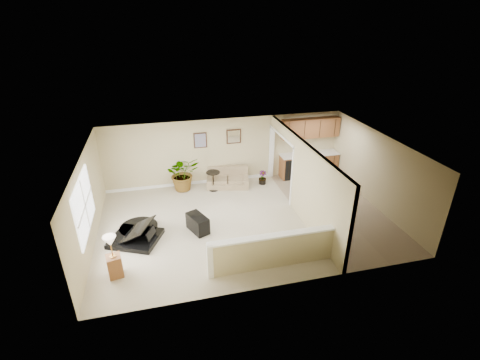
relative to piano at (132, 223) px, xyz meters
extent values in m
plane|color=#BFAF94|center=(3.40, 0.15, -0.53)|extent=(9.00, 9.00, 0.00)
cube|color=#C2B484|center=(3.40, 3.15, 0.72)|extent=(9.00, 0.04, 2.50)
cube|color=#C2B484|center=(3.40, -2.85, 0.72)|extent=(9.00, 0.04, 2.50)
cube|color=#C2B484|center=(-1.10, 0.15, 0.72)|extent=(0.04, 6.00, 2.50)
cube|color=#C2B484|center=(7.90, 0.15, 0.72)|extent=(0.04, 6.00, 2.50)
cube|color=silver|center=(3.40, 0.15, 1.97)|extent=(9.00, 6.00, 0.04)
cube|color=gray|center=(6.55, 0.15, -0.52)|extent=(2.70, 6.00, 0.01)
cube|color=#C2B484|center=(5.20, -1.05, 0.72)|extent=(0.12, 3.60, 2.50)
cube|color=#C2B484|center=(5.20, 1.92, 1.77)|extent=(0.12, 2.35, 0.40)
cube|color=#C2B484|center=(3.55, -2.15, -0.05)|extent=(3.30, 0.12, 0.95)
cube|color=white|center=(3.55, -2.15, 0.44)|extent=(3.40, 0.22, 0.05)
cube|color=white|center=(1.90, -2.15, -0.03)|extent=(0.14, 0.14, 1.00)
cube|color=white|center=(-1.09, -0.35, 0.92)|extent=(0.05, 2.15, 1.45)
cube|color=#382114|center=(2.45, 3.12, 1.22)|extent=(0.48, 0.03, 0.58)
cube|color=#986179|center=(2.45, 3.10, 1.22)|extent=(0.40, 0.01, 0.50)
cube|color=#382114|center=(3.70, 3.12, 1.27)|extent=(0.55, 0.03, 0.55)
cube|color=silver|center=(3.70, 3.10, 1.27)|extent=(0.46, 0.01, 0.46)
cube|color=brown|center=(6.70, 2.85, -0.08)|extent=(2.30, 0.60, 0.90)
cube|color=silver|center=(6.70, 2.85, 0.39)|extent=(2.36, 0.65, 0.04)
cube|color=black|center=(5.90, 2.84, -0.10)|extent=(0.60, 0.60, 0.84)
cube|color=brown|center=(6.70, 2.97, 1.42)|extent=(2.30, 0.35, 0.75)
cube|color=black|center=(0.03, -0.13, 0.18)|extent=(1.68, 1.59, 0.27)
cylinder|color=black|center=(-0.10, 0.38, 0.18)|extent=(1.13, 1.13, 0.27)
cube|color=silver|center=(0.82, -0.13, 0.14)|extent=(0.56, 0.92, 0.02)
cube|color=black|center=(-0.06, -0.03, 0.43)|extent=(1.39, 1.39, 0.62)
cube|color=black|center=(1.86, -0.05, -0.27)|extent=(0.67, 0.87, 0.52)
cube|color=#9D8D64|center=(3.36, 2.70, -0.31)|extent=(1.70, 1.18, 0.43)
cube|color=#9D8D64|center=(3.36, 3.04, 0.13)|extent=(1.56, 0.52, 0.45)
cube|color=#9D8D64|center=(2.68, 2.70, -0.01)|extent=(0.36, 0.90, 0.17)
cube|color=#9D8D64|center=(4.04, 2.70, -0.01)|extent=(0.36, 0.90, 0.17)
cylinder|color=black|center=(2.77, 2.48, -0.51)|extent=(0.36, 0.36, 0.03)
cylinder|color=black|center=(2.77, 2.48, -0.16)|extent=(0.04, 0.04, 0.70)
cylinder|color=black|center=(2.77, 2.48, 0.19)|extent=(0.50, 0.50, 0.03)
cylinder|color=black|center=(1.71, 2.80, -0.40)|extent=(0.37, 0.37, 0.26)
imported|color=#204C16|center=(1.71, 2.80, 0.13)|extent=(1.31, 1.18, 1.31)
cylinder|color=black|center=(4.69, 2.54, -0.43)|extent=(0.27, 0.27, 0.19)
imported|color=#204C16|center=(4.69, 2.54, -0.26)|extent=(0.30, 0.30, 0.53)
cube|color=brown|center=(-0.40, -1.55, -0.23)|extent=(0.41, 0.41, 0.59)
cylinder|color=#B8803D|center=(-0.40, -1.55, 0.08)|extent=(0.16, 0.16, 0.02)
cylinder|color=#B8803D|center=(-0.40, -1.55, 0.28)|extent=(0.03, 0.03, 0.40)
cone|color=#F8E3CA|center=(-0.40, -1.55, 0.52)|extent=(0.32, 0.32, 0.26)
camera|label=1|loc=(1.01, -8.90, 5.46)|focal=26.00mm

